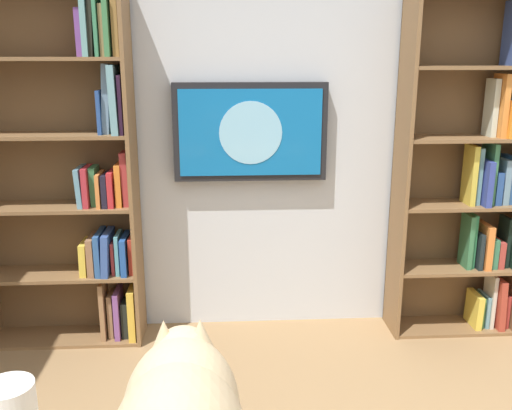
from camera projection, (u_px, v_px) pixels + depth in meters
name	position (u px, v px, depth m)	size (l,w,h in m)	color
wall_back	(260.00, 108.00, 3.27)	(4.52, 0.06, 2.70)	silver
bookshelf_left	(475.00, 177.00, 3.28)	(0.75, 0.28, 1.99)	brown
bookshelf_right	(76.00, 173.00, 3.13)	(0.90, 0.28, 2.05)	brown
wall_mounted_tv	(250.00, 132.00, 3.22)	(0.89, 0.07, 0.56)	black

